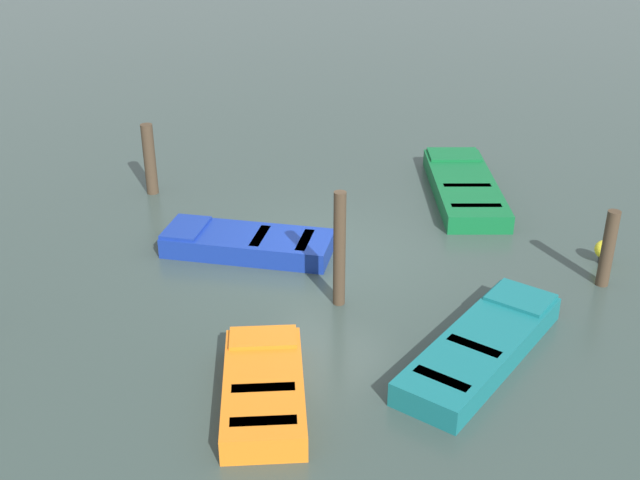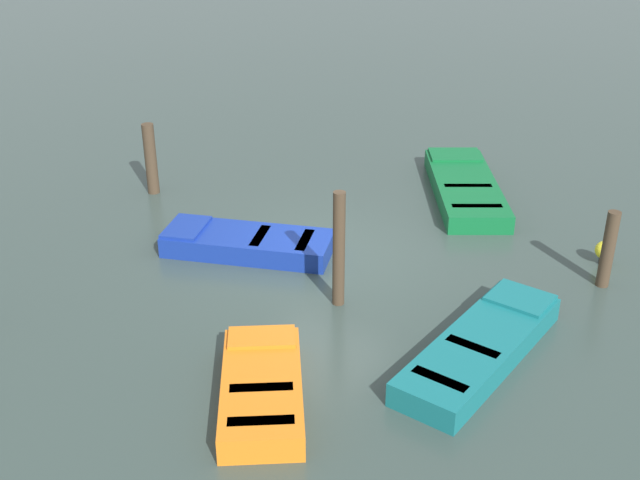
# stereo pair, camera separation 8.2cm
# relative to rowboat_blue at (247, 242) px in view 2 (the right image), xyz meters

# --- Properties ---
(ground_plane) EXTENTS (80.00, 80.00, 0.00)m
(ground_plane) POSITION_rel_rowboat_blue_xyz_m (0.64, -1.32, -0.22)
(ground_plane) COLOR #33423D
(rowboat_blue) EXTENTS (2.29, 3.53, 0.46)m
(rowboat_blue) POSITION_rel_rowboat_blue_xyz_m (0.00, 0.00, 0.00)
(rowboat_blue) COLOR navy
(rowboat_blue) RESTS_ON ground_plane
(rowboat_green) EXTENTS (4.23, 3.38, 0.46)m
(rowboat_green) POSITION_rel_rowboat_blue_xyz_m (5.01, -2.53, -0.00)
(rowboat_green) COLOR #0F602D
(rowboat_green) RESTS_ON ground_plane
(rowboat_teal) EXTENTS (3.82, 1.39, 0.46)m
(rowboat_teal) POSITION_rel_rowboat_blue_xyz_m (-0.96, -5.33, -0.00)
(rowboat_teal) COLOR #14666B
(rowboat_teal) RESTS_ON ground_plane
(rowboat_orange) EXTENTS (2.82, 2.48, 0.46)m
(rowboat_orange) POSITION_rel_rowboat_blue_xyz_m (-3.66, -3.05, 0.00)
(rowboat_orange) COLOR orange
(rowboat_orange) RESTS_ON ground_plane
(mooring_piling_mid_left) EXTENTS (0.27, 0.27, 1.67)m
(mooring_piling_mid_left) POSITION_rel_rowboat_blue_xyz_m (1.28, 3.71, 0.62)
(mooring_piling_mid_left) COLOR #423323
(mooring_piling_mid_left) RESTS_ON ground_plane
(mooring_piling_far_right) EXTENTS (0.21, 0.21, 2.14)m
(mooring_piling_far_right) POSITION_rel_rowboat_blue_xyz_m (-0.72, -2.56, 0.85)
(mooring_piling_far_right) COLOR #423323
(mooring_piling_far_right) RESTS_ON ground_plane
(mooring_piling_far_left) EXTENTS (0.24, 0.24, 1.48)m
(mooring_piling_far_left) POSITION_rel_rowboat_blue_xyz_m (2.44, -6.35, 0.53)
(mooring_piling_far_left) COLOR #423323
(mooring_piling_far_left) RESTS_ON ground_plane
(marker_buoy) EXTENTS (0.36, 0.36, 0.48)m
(marker_buoy) POSITION_rel_rowboat_blue_xyz_m (3.30, -6.13, 0.07)
(marker_buoy) COLOR #262626
(marker_buoy) RESTS_ON ground_plane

